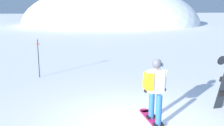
{
  "coord_description": "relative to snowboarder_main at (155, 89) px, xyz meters",
  "views": [
    {
      "loc": [
        -2.11,
        -5.72,
        2.94
      ],
      "look_at": [
        0.23,
        2.95,
        1.0
      ],
      "focal_mm": 40.56,
      "sensor_mm": 36.0,
      "label": 1
    }
  ],
  "objects": [
    {
      "name": "ground_plane",
      "position": [
        -0.55,
        0.05,
        -0.92
      ],
      "size": [
        300.0,
        300.0,
        0.0
      ],
      "primitive_type": "plane",
      "color": "white"
    },
    {
      "name": "ridge_peak_main",
      "position": [
        10.0,
        41.15,
        -0.92
      ],
      "size": [
        32.84,
        29.56,
        14.27
      ],
      "color": "white",
      "rests_on": "ground"
    },
    {
      "name": "snowboarder_main",
      "position": [
        0.0,
        0.0,
        0.0
      ],
      "size": [
        0.64,
        1.84,
        1.71
      ],
      "color": "#D11E5B",
      "rests_on": "ground"
    },
    {
      "name": "spare_snowboard",
      "position": [
        2.28,
        0.25,
        -0.1
      ],
      "size": [
        0.28,
        0.45,
        1.61
      ],
      "color": "black",
      "rests_on": "ground"
    },
    {
      "name": "piste_marker_near",
      "position": [
        -2.94,
        5.45,
        0.07
      ],
      "size": [
        0.2,
        0.2,
        1.71
      ],
      "color": "black",
      "rests_on": "ground"
    }
  ]
}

